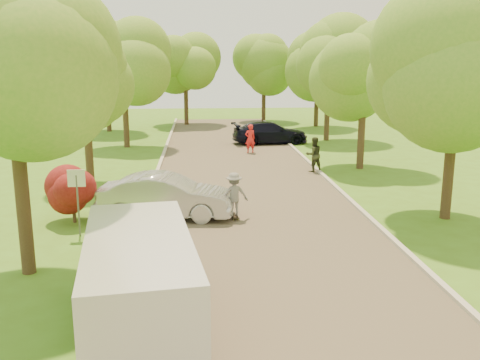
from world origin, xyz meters
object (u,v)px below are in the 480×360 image
object	(u,v)px
silver_sedan	(166,196)
longboard	(234,216)
skateboarder	(234,194)
street_sign	(77,189)
minivan	(140,280)
person_olive	(314,155)
dark_sedan	(270,133)
person_striped	(250,139)

from	to	relation	value
silver_sedan	longboard	world-z (taller)	silver_sedan
skateboarder	street_sign	bearing A→B (deg)	8.75
minivan	person_olive	world-z (taller)	minivan
minivan	silver_sedan	distance (m)	8.11
street_sign	minivan	world-z (taller)	street_sign
silver_sedan	street_sign	bearing A→B (deg)	132.06
silver_sedan	dark_sedan	size ratio (longest dim) A/B	0.94
minivan	person_striped	bearing A→B (deg)	70.69
street_sign	skateboarder	xyz separation A→B (m)	(5.08, 1.55, -0.68)
silver_sedan	person_striped	xyz separation A→B (m)	(4.29, 13.34, 0.08)
street_sign	skateboarder	size ratio (longest dim) A/B	1.39
person_olive	skateboarder	bearing A→B (deg)	44.99
street_sign	person_striped	bearing A→B (deg)	65.40
silver_sedan	person_olive	size ratio (longest dim) A/B	2.70
person_striped	person_olive	world-z (taller)	person_olive
silver_sedan	skateboarder	world-z (taller)	skateboarder
silver_sedan	minivan	bearing A→B (deg)	-173.09
minivan	silver_sedan	size ratio (longest dim) A/B	1.19
street_sign	minivan	size ratio (longest dim) A/B	0.38
silver_sedan	longboard	bearing A→B (deg)	-89.48
street_sign	skateboarder	bearing A→B (deg)	16.98
longboard	street_sign	bearing A→B (deg)	8.75
dark_sedan	person_striped	xyz separation A→B (m)	(-1.70, -3.62, 0.14)
minivan	skateboarder	xyz separation A→B (m)	(2.48, 7.81, -0.19)
longboard	person_striped	world-z (taller)	person_striped
person_striped	longboard	bearing A→B (deg)	68.04
street_sign	dark_sedan	xyz separation A→B (m)	(8.65, 18.80, -0.83)
minivan	person_olive	xyz separation A→B (m)	(7.01, 15.60, -0.19)
longboard	skateboarder	bearing A→B (deg)	-98.23
person_striped	person_olive	xyz separation A→B (m)	(2.65, -5.85, 0.01)
silver_sedan	skateboarder	size ratio (longest dim) A/B	3.05
street_sign	longboard	distance (m)	5.51
minivan	person_striped	size ratio (longest dim) A/B	3.27
person_olive	longboard	bearing A→B (deg)	44.99
dark_sedan	longboard	distance (m)	17.63
street_sign	longboard	world-z (taller)	street_sign
street_sign	longboard	bearing A→B (deg)	16.98
silver_sedan	person_striped	bearing A→B (deg)	-10.50
silver_sedan	dark_sedan	world-z (taller)	silver_sedan
street_sign	skateboarder	distance (m)	5.35
dark_sedan	person_olive	distance (m)	9.52
minivan	longboard	xyz separation A→B (m)	(2.48, 7.81, -0.99)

